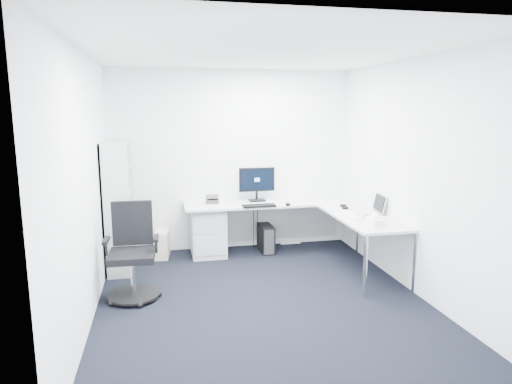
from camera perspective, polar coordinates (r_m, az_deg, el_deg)
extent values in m
plane|color=black|center=(5.26, 0.78, -13.45)|extent=(4.20, 4.20, 0.00)
plane|color=white|center=(4.85, 0.86, 17.17)|extent=(4.20, 4.20, 0.00)
cube|color=white|center=(6.92, -3.02, 3.94)|extent=(3.60, 0.02, 2.70)
cube|color=white|center=(2.91, 9.98, -5.34)|extent=(3.60, 0.02, 2.70)
cube|color=white|center=(4.82, -20.56, 0.42)|extent=(0.02, 4.20, 2.70)
cube|color=white|center=(5.55, 19.26, 1.76)|extent=(0.02, 4.20, 2.70)
cube|color=#BABCBD|center=(6.76, -6.01, -4.68)|extent=(0.49, 0.61, 0.75)
cube|color=black|center=(6.89, 1.25, -5.82)|extent=(0.19, 0.42, 0.41)
cube|color=beige|center=(6.79, -11.63, -6.35)|extent=(0.23, 0.43, 0.39)
cube|color=silver|center=(7.35, 4.30, -6.30)|extent=(0.32, 0.06, 0.04)
cube|color=black|center=(6.45, 0.38, -1.72)|extent=(0.47, 0.18, 0.02)
cube|color=black|center=(6.54, 4.00, -1.54)|extent=(0.08, 0.11, 0.03)
cube|color=silver|center=(6.04, 11.66, -2.82)|extent=(0.15, 0.47, 0.02)
sphere|color=orange|center=(5.84, 13.63, -3.06)|extent=(0.08, 0.08, 0.08)
cube|color=silver|center=(5.59, 14.61, -3.64)|extent=(0.13, 0.25, 0.09)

